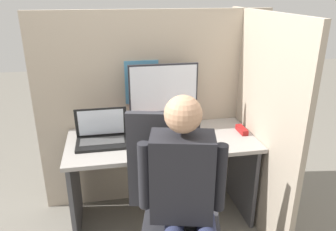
{
  "coord_description": "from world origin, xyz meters",
  "views": [
    {
      "loc": [
        -0.37,
        -1.91,
        1.79
      ],
      "look_at": [
        0.02,
        0.16,
        0.97
      ],
      "focal_mm": 35.0,
      "sensor_mm": 36.0,
      "label": 1
    }
  ],
  "objects_px": {
    "monitor": "(164,90)",
    "stapler": "(242,130)",
    "paper_box": "(164,124)",
    "carrot_toy": "(205,145)",
    "office_chair": "(173,207)",
    "person": "(186,194)",
    "laptop": "(102,136)"
  },
  "relations": [
    {
      "from": "carrot_toy",
      "to": "monitor",
      "type": "bearing_deg",
      "value": 120.9
    },
    {
      "from": "monitor",
      "to": "laptop",
      "type": "height_order",
      "value": "monitor"
    },
    {
      "from": "paper_box",
      "to": "carrot_toy",
      "type": "height_order",
      "value": "paper_box"
    },
    {
      "from": "monitor",
      "to": "carrot_toy",
      "type": "xyz_separation_m",
      "value": [
        0.23,
        -0.39,
        -0.3
      ]
    },
    {
      "from": "monitor",
      "to": "stapler",
      "type": "distance_m",
      "value": 0.7
    },
    {
      "from": "office_chair",
      "to": "stapler",
      "type": "bearing_deg",
      "value": 42.35
    },
    {
      "from": "paper_box",
      "to": "person",
      "type": "distance_m",
      "value": 0.98
    },
    {
      "from": "paper_box",
      "to": "laptop",
      "type": "xyz_separation_m",
      "value": [
        -0.49,
        -0.17,
        0.01
      ]
    },
    {
      "from": "paper_box",
      "to": "laptop",
      "type": "relative_size",
      "value": 0.77
    },
    {
      "from": "paper_box",
      "to": "monitor",
      "type": "xyz_separation_m",
      "value": [
        0.0,
        0.0,
        0.28
      ]
    },
    {
      "from": "paper_box",
      "to": "monitor",
      "type": "relative_size",
      "value": 0.53
    },
    {
      "from": "carrot_toy",
      "to": "laptop",
      "type": "bearing_deg",
      "value": 163.57
    },
    {
      "from": "monitor",
      "to": "person",
      "type": "height_order",
      "value": "person"
    },
    {
      "from": "stapler",
      "to": "person",
      "type": "distance_m",
      "value": 1.02
    },
    {
      "from": "stapler",
      "to": "carrot_toy",
      "type": "distance_m",
      "value": 0.41
    },
    {
      "from": "monitor",
      "to": "person",
      "type": "xyz_separation_m",
      "value": [
        -0.05,
        -0.98,
        -0.29
      ]
    },
    {
      "from": "paper_box",
      "to": "carrot_toy",
      "type": "bearing_deg",
      "value": -58.91
    },
    {
      "from": "monitor",
      "to": "carrot_toy",
      "type": "relative_size",
      "value": 3.88
    },
    {
      "from": "carrot_toy",
      "to": "office_chair",
      "type": "height_order",
      "value": "office_chair"
    },
    {
      "from": "office_chair",
      "to": "person",
      "type": "height_order",
      "value": "person"
    },
    {
      "from": "person",
      "to": "paper_box",
      "type": "bearing_deg",
      "value": 87.06
    },
    {
      "from": "person",
      "to": "carrot_toy",
      "type": "bearing_deg",
      "value": 64.32
    },
    {
      "from": "monitor",
      "to": "person",
      "type": "bearing_deg",
      "value": -92.93
    },
    {
      "from": "laptop",
      "to": "paper_box",
      "type": "bearing_deg",
      "value": 19.23
    },
    {
      "from": "stapler",
      "to": "person",
      "type": "xyz_separation_m",
      "value": [
        -0.65,
        -0.79,
        0.02
      ]
    },
    {
      "from": "laptop",
      "to": "person",
      "type": "relative_size",
      "value": 0.29
    },
    {
      "from": "paper_box",
      "to": "laptop",
      "type": "bearing_deg",
      "value": -160.77
    },
    {
      "from": "stapler",
      "to": "office_chair",
      "type": "xyz_separation_m",
      "value": [
        -0.69,
        -0.62,
        -0.18
      ]
    },
    {
      "from": "paper_box",
      "to": "person",
      "type": "relative_size",
      "value": 0.22
    },
    {
      "from": "monitor",
      "to": "office_chair",
      "type": "relative_size",
      "value": 0.48
    },
    {
      "from": "stapler",
      "to": "carrot_toy",
      "type": "bearing_deg",
      "value": -151.27
    },
    {
      "from": "carrot_toy",
      "to": "person",
      "type": "bearing_deg",
      "value": -115.68
    }
  ]
}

